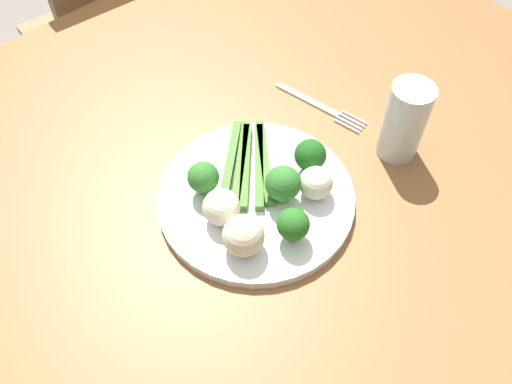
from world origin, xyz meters
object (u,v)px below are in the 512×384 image
object	(u,v)px
fork	(320,106)
cauliflower_back	(221,207)
dining_table	(252,216)
cauliflower_mid	(243,236)
broccoli_front	(203,178)
plate	(256,197)
broccoli_back_right	(283,184)
chair	(133,40)
cauliflower_left	(316,183)
asparagus_bundle	(248,163)
water_glass	(404,121)
broccoli_outer_edge	(310,155)
broccoli_front_left	(293,225)

from	to	relation	value
fork	cauliflower_back	bearing A→B (deg)	-85.76
dining_table	fork	xyz separation A→B (m)	(-0.18, -0.03, 0.10)
cauliflower_mid	fork	world-z (taller)	cauliflower_mid
broccoli_front	fork	xyz separation A→B (m)	(-0.25, -0.01, -0.04)
cauliflower_back	cauliflower_mid	bearing A→B (deg)	80.19
plate	cauliflower_mid	size ratio (longest dim) A/B	5.06
dining_table	broccoli_back_right	world-z (taller)	broccoli_back_right
chair	broccoli_back_right	distance (m)	0.81
cauliflower_left	fork	world-z (taller)	cauliflower_left
asparagus_bundle	broccoli_front	size ratio (longest dim) A/B	2.85
plate	cauliflower_back	xyz separation A→B (m)	(0.06, -0.00, 0.03)
broccoli_back_right	cauliflower_back	world-z (taller)	broccoli_back_right
asparagus_bundle	water_glass	size ratio (longest dim) A/B	1.24
fork	broccoli_outer_edge	bearing A→B (deg)	-63.71
cauliflower_mid	fork	bearing A→B (deg)	-156.71
water_glass	broccoli_front_left	bearing A→B (deg)	2.20
broccoli_outer_edge	cauliflower_back	bearing A→B (deg)	-8.24
cauliflower_left	plate	bearing A→B (deg)	-41.71
asparagus_bundle	water_glass	world-z (taller)	water_glass
cauliflower_mid	broccoli_front_left	bearing A→B (deg)	150.39
broccoli_back_right	cauliflower_back	bearing A→B (deg)	-21.84
broccoli_front	dining_table	bearing A→B (deg)	163.57
plate	broccoli_back_right	world-z (taller)	broccoli_back_right
dining_table	broccoli_outer_edge	world-z (taller)	broccoli_outer_edge
cauliflower_back	water_glass	bearing A→B (deg)	164.82
dining_table	asparagus_bundle	xyz separation A→B (m)	(-0.01, -0.01, 0.11)
cauliflower_back	cauliflower_mid	xyz separation A→B (m)	(0.01, 0.05, 0.00)
fork	chair	bearing A→B (deg)	168.35
cauliflower_left	chair	bearing A→B (deg)	-102.39
asparagus_bundle	broccoli_back_right	distance (m)	0.08
cauliflower_left	fork	size ratio (longest dim) A/B	0.28
chair	dining_table	bearing A→B (deg)	77.61
chair	broccoli_outer_edge	world-z (taller)	chair
broccoli_front_left	broccoli_outer_edge	world-z (taller)	broccoli_outer_edge
chair	fork	distance (m)	0.68
cauliflower_mid	water_glass	bearing A→B (deg)	175.47
dining_table	broccoli_front	world-z (taller)	broccoli_front
broccoli_front_left	water_glass	size ratio (longest dim) A/B	0.42
plate	cauliflower_mid	bearing A→B (deg)	36.56
plate	broccoli_front	world-z (taller)	broccoli_front
plate	water_glass	bearing A→B (deg)	161.32
plate	fork	size ratio (longest dim) A/B	1.64
dining_table	broccoli_outer_edge	bearing A→B (deg)	141.62
plate	broccoli_back_right	xyz separation A→B (m)	(-0.02, 0.03, 0.04)
dining_table	broccoli_front	bearing A→B (deg)	-16.43
asparagus_bundle	cauliflower_mid	distance (m)	0.14
plate	broccoli_front_left	world-z (taller)	broccoli_front_left
broccoli_back_right	broccoli_outer_edge	world-z (taller)	broccoli_back_right
asparagus_bundle	broccoli_back_right	size ratio (longest dim) A/B	2.56
broccoli_outer_edge	water_glass	bearing A→B (deg)	157.84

